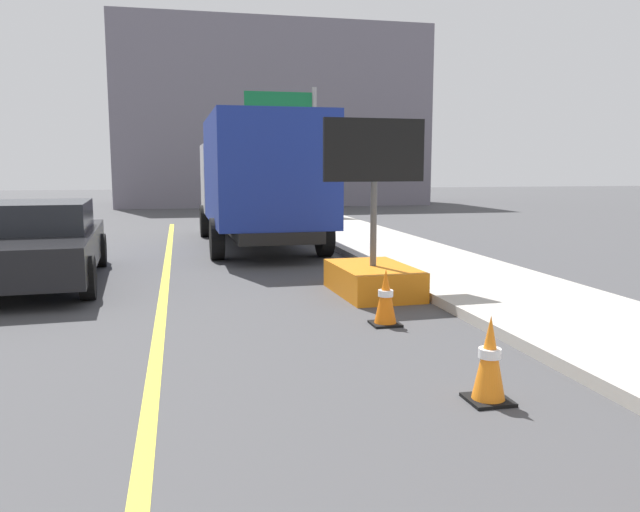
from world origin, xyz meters
TOP-DOWN VIEW (x-y plane):
  - lane_center_stripe at (0.00, 6.00)m, footprint 0.14×36.00m
  - arrow_board_trailer at (3.20, 10.83)m, footprint 1.60×1.84m
  - box_truck at (2.20, 17.11)m, footprint 2.72×7.31m
  - pickup_car at (-2.14, 13.00)m, footprint 2.35×5.09m
  - highway_guide_sign at (4.67, 25.74)m, footprint 2.79×0.18m
  - far_building_block at (5.15, 35.77)m, footprint 15.86×6.65m
  - traffic_cone_mid_lane at (2.79, 6.26)m, footprint 0.36×0.36m
  - traffic_cone_far_lane at (2.77, 8.94)m, footprint 0.36×0.36m

SIDE VIEW (x-z plane):
  - lane_center_stripe at x=0.00m, z-range 0.00..0.01m
  - traffic_cone_far_lane at x=2.77m, z-range -0.01..0.71m
  - traffic_cone_mid_lane at x=2.79m, z-range -0.01..0.74m
  - arrow_board_trailer at x=3.20m, z-range -0.87..1.83m
  - pickup_car at x=-2.14m, z-range 0.01..1.39m
  - box_truck at x=2.20m, z-range 0.16..3.28m
  - highway_guide_sign at x=4.67m, z-range 0.92..5.92m
  - far_building_block at x=5.15m, z-range 0.00..9.14m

